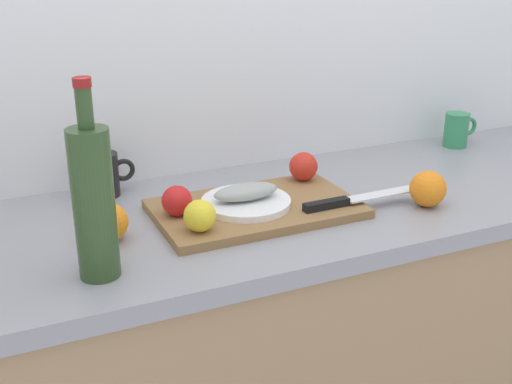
# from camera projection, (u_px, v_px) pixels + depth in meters

# --- Properties ---
(back_wall) EXTENTS (3.20, 0.05, 2.50)m
(back_wall) POSITION_uv_depth(u_px,v_px,m) (234.00, 33.00, 1.64)
(back_wall) COLOR white
(back_wall) RESTS_ON ground_plane
(kitchen_counter) EXTENTS (2.00, 0.60, 0.90)m
(kitchen_counter) POSITION_uv_depth(u_px,v_px,m) (286.00, 364.00, 1.66)
(kitchen_counter) COLOR #9E7A56
(kitchen_counter) RESTS_ON ground_plane
(cutting_board) EXTENTS (0.45, 0.27, 0.02)m
(cutting_board) POSITION_uv_depth(u_px,v_px,m) (256.00, 209.00, 1.44)
(cutting_board) COLOR olive
(cutting_board) RESTS_ON kitchen_counter
(white_plate) EXTENTS (0.20, 0.20, 0.01)m
(white_plate) POSITION_uv_depth(u_px,v_px,m) (246.00, 202.00, 1.42)
(white_plate) COLOR white
(white_plate) RESTS_ON cutting_board
(fish_fillet) EXTENTS (0.15, 0.06, 0.04)m
(fish_fillet) POSITION_uv_depth(u_px,v_px,m) (246.00, 192.00, 1.41)
(fish_fillet) COLOR #999E99
(fish_fillet) RESTS_ON white_plate
(chef_knife) EXTENTS (0.29, 0.04, 0.02)m
(chef_knife) POSITION_uv_depth(u_px,v_px,m) (347.00, 201.00, 1.43)
(chef_knife) COLOR silver
(chef_knife) RESTS_ON cutting_board
(lemon_0) EXTENTS (0.07, 0.07, 0.07)m
(lemon_0) POSITION_uv_depth(u_px,v_px,m) (200.00, 216.00, 1.29)
(lemon_0) COLOR yellow
(lemon_0) RESTS_ON cutting_board
(tomato_0) EXTENTS (0.07, 0.07, 0.07)m
(tomato_0) POSITION_uv_depth(u_px,v_px,m) (177.00, 201.00, 1.37)
(tomato_0) COLOR red
(tomato_0) RESTS_ON cutting_board
(tomato_1) EXTENTS (0.07, 0.07, 0.07)m
(tomato_1) POSITION_uv_depth(u_px,v_px,m) (303.00, 166.00, 1.57)
(tomato_1) COLOR red
(tomato_1) RESTS_ON cutting_board
(wine_bottle) EXTENTS (0.07, 0.07, 0.36)m
(wine_bottle) POSITION_uv_depth(u_px,v_px,m) (94.00, 201.00, 1.12)
(wine_bottle) COLOR #2D4723
(wine_bottle) RESTS_ON kitchen_counter
(coffee_mug_1) EXTENTS (0.11, 0.07, 0.10)m
(coffee_mug_1) POSITION_uv_depth(u_px,v_px,m) (104.00, 175.00, 1.52)
(coffee_mug_1) COLOR black
(coffee_mug_1) RESTS_ON kitchen_counter
(coffee_mug_2) EXTENTS (0.11, 0.07, 0.10)m
(coffee_mug_2) POSITION_uv_depth(u_px,v_px,m) (457.00, 130.00, 1.90)
(coffee_mug_2) COLOR #338C59
(coffee_mug_2) RESTS_ON kitchen_counter
(orange_0) EXTENTS (0.08, 0.08, 0.08)m
(orange_0) POSITION_uv_depth(u_px,v_px,m) (108.00, 222.00, 1.29)
(orange_0) COLOR orange
(orange_0) RESTS_ON kitchen_counter
(orange_1) EXTENTS (0.08, 0.08, 0.08)m
(orange_1) POSITION_uv_depth(u_px,v_px,m) (428.00, 189.00, 1.46)
(orange_1) COLOR orange
(orange_1) RESTS_ON kitchen_counter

